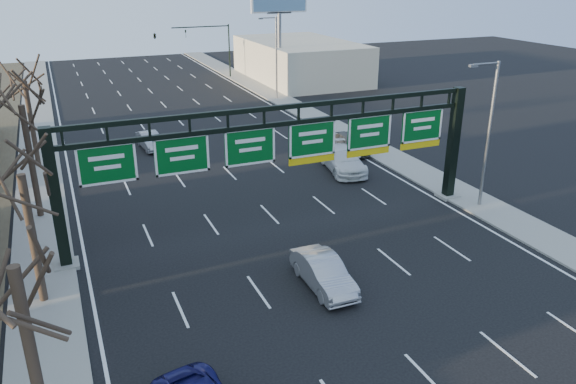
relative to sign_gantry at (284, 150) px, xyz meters
name	(u,v)px	position (x,y,z in m)	size (l,w,h in m)	color
ground	(349,296)	(-0.16, -8.00, -4.63)	(160.00, 160.00, 0.00)	black
sidewalk_left	(40,188)	(-12.96, 12.00, -4.57)	(3.00, 120.00, 0.12)	gray
sidewalk_right	(368,145)	(12.64, 12.00, -4.57)	(3.00, 120.00, 0.12)	gray
lane_markings	(222,165)	(-0.16, 12.00, -4.62)	(21.60, 120.00, 0.01)	white
sign_gantry	(284,150)	(0.00, 0.00, 0.00)	(24.60, 1.20, 7.20)	black
building_right_distant	(300,60)	(19.84, 42.00, -2.13)	(12.00, 20.00, 5.00)	beige
tree_near	(6,232)	(-12.96, -12.00, 2.86)	(3.60, 3.60, 8.86)	#31261B
tree_gantry	(16,150)	(-12.96, -3.00, 2.48)	(3.60, 3.60, 8.48)	#31261B
tree_mid	(18,87)	(-12.96, 7.00, 3.23)	(3.60, 3.60, 9.24)	#31261B
tree_far	(22,66)	(-12.96, 17.00, 2.86)	(3.60, 3.60, 8.86)	#31261B
streetlight_near	(488,128)	(12.31, -2.00, 0.45)	(2.15, 0.22, 9.00)	slate
streetlight_far	(275,53)	(12.31, 32.00, 0.45)	(2.15, 0.22, 9.00)	slate
billboard_right	(279,12)	(14.84, 36.98, 4.43)	(7.00, 0.50, 12.00)	slate
traffic_signal_mast	(184,38)	(5.53, 47.00, 0.87)	(10.16, 0.54, 7.00)	black
car_silver_sedan	(323,272)	(-0.86, -6.75, -3.89)	(1.57, 4.51, 1.49)	#A4A4A9
car_white_wagon	(343,159)	(7.71, 7.31, -3.79)	(2.35, 5.79, 1.68)	white
car_grey_far	(350,143)	(10.31, 10.97, -3.84)	(1.87, 4.65, 1.58)	#424547
car_silver_distant	(150,141)	(-4.37, 18.34, -3.95)	(1.43, 4.09, 1.35)	#A1A1A6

